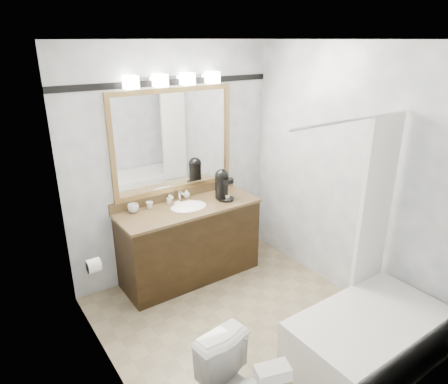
% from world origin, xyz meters
% --- Properties ---
extents(room, '(2.42, 2.62, 2.52)m').
position_xyz_m(room, '(0.00, 0.00, 1.25)').
color(room, gray).
rests_on(room, ground).
extents(vanity, '(1.53, 0.58, 0.97)m').
position_xyz_m(vanity, '(0.00, 1.02, 0.44)').
color(vanity, black).
rests_on(vanity, ground).
extents(mirror, '(1.40, 0.04, 1.10)m').
position_xyz_m(mirror, '(0.00, 1.28, 1.50)').
color(mirror, '#A4824A').
rests_on(mirror, room).
extents(vanity_light_bar, '(1.02, 0.14, 0.12)m').
position_xyz_m(vanity_light_bar, '(0.00, 1.23, 2.13)').
color(vanity_light_bar, silver).
rests_on(vanity_light_bar, room).
extents(accent_stripe, '(2.40, 0.01, 0.06)m').
position_xyz_m(accent_stripe, '(0.00, 1.29, 2.10)').
color(accent_stripe, black).
rests_on(accent_stripe, room).
extents(bathtub, '(1.30, 0.75, 1.96)m').
position_xyz_m(bathtub, '(0.55, -0.90, 0.28)').
color(bathtub, white).
rests_on(bathtub, ground).
extents(tp_roll, '(0.11, 0.12, 0.12)m').
position_xyz_m(tp_roll, '(-1.14, 0.66, 0.70)').
color(tp_roll, white).
rests_on(tp_roll, room).
extents(tissue_box, '(0.22, 0.16, 0.08)m').
position_xyz_m(tissue_box, '(-0.69, -1.12, 0.74)').
color(tissue_box, white).
rests_on(tissue_box, toilet).
extents(coffee_maker, '(0.18, 0.22, 0.34)m').
position_xyz_m(coffee_maker, '(0.42, 0.99, 1.03)').
color(coffee_maker, black).
rests_on(coffee_maker, vanity).
extents(cup_left, '(0.14, 0.14, 0.09)m').
position_xyz_m(cup_left, '(-0.54, 1.20, 0.89)').
color(cup_left, white).
rests_on(cup_left, vanity).
extents(cup_right, '(0.08, 0.08, 0.07)m').
position_xyz_m(cup_right, '(-0.36, 1.21, 0.88)').
color(cup_right, white).
rests_on(cup_right, vanity).
extents(soap_bottle_a, '(0.06, 0.06, 0.10)m').
position_xyz_m(soap_bottle_a, '(-0.14, 1.19, 0.90)').
color(soap_bottle_a, white).
rests_on(soap_bottle_a, vanity).
extents(soap_bottle_b, '(0.10, 0.10, 0.09)m').
position_xyz_m(soap_bottle_b, '(0.10, 1.23, 0.90)').
color(soap_bottle_b, white).
rests_on(soap_bottle_b, vanity).
extents(soap_bar, '(0.09, 0.07, 0.02)m').
position_xyz_m(soap_bar, '(-0.07, 1.13, 0.86)').
color(soap_bar, beige).
rests_on(soap_bar, vanity).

